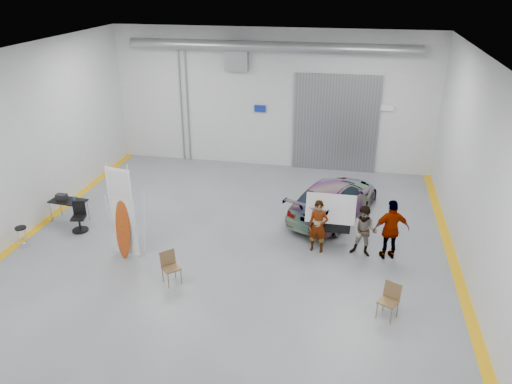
% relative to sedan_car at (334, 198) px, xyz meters
% --- Properties ---
extents(ground, '(16.00, 16.00, 0.00)m').
position_rel_sedan_car_xyz_m(ground, '(-3.07, -3.37, -0.67)').
color(ground, slate).
rests_on(ground, ground).
extents(room_shell, '(14.02, 16.18, 6.01)m').
position_rel_sedan_car_xyz_m(room_shell, '(-2.83, -1.16, 3.41)').
color(room_shell, silver).
rests_on(room_shell, ground).
extents(sedan_car, '(3.51, 4.97, 1.34)m').
position_rel_sedan_car_xyz_m(sedan_car, '(0.00, 0.00, 0.00)').
color(sedan_car, silver).
rests_on(sedan_car, ground).
extents(person_a, '(0.67, 0.49, 1.71)m').
position_rel_sedan_car_xyz_m(person_a, '(-0.36, -2.60, 0.19)').
color(person_a, brown).
rests_on(person_a, ground).
extents(person_b, '(0.91, 0.76, 1.65)m').
position_rel_sedan_car_xyz_m(person_b, '(1.05, -2.60, 0.16)').
color(person_b, '#467180').
rests_on(person_b, ground).
extents(person_c, '(1.21, 0.76, 1.94)m').
position_rel_sedan_car_xyz_m(person_c, '(1.83, -2.60, 0.30)').
color(person_c, '#A16335').
rests_on(person_c, ground).
extents(surfboard_display, '(0.87, 0.35, 3.10)m').
position_rel_sedan_car_xyz_m(surfboard_display, '(-6.06, -4.13, 0.59)').
color(surfboard_display, white).
rests_on(surfboard_display, ground).
extents(folding_chair_near, '(0.62, 0.71, 0.95)m').
position_rel_sedan_car_xyz_m(folding_chair_near, '(-4.23, -5.19, -0.37)').
color(folding_chair_near, brown).
rests_on(folding_chair_near, ground).
extents(folding_chair_far, '(0.60, 0.64, 0.94)m').
position_rel_sedan_car_xyz_m(folding_chair_far, '(1.67, -5.60, -0.37)').
color(folding_chair_far, brown).
rests_on(folding_chair_far, ground).
extents(shop_stool, '(0.36, 0.36, 0.71)m').
position_rel_sedan_car_xyz_m(shop_stool, '(-9.58, -4.22, -0.31)').
color(shop_stool, black).
rests_on(shop_stool, ground).
extents(work_table, '(1.32, 0.76, 1.03)m').
position_rel_sedan_car_xyz_m(work_table, '(-9.13, -2.25, 0.12)').
color(work_table, gray).
rests_on(work_table, ground).
extents(office_chair, '(0.54, 0.56, 1.01)m').
position_rel_sedan_car_xyz_m(office_chair, '(-8.36, -2.82, -0.22)').
color(office_chair, black).
rests_on(office_chair, ground).
extents(trunk_lid, '(1.56, 0.95, 0.04)m').
position_rel_sedan_car_xyz_m(trunk_lid, '(0.00, -2.05, 0.69)').
color(trunk_lid, silver).
rests_on(trunk_lid, sedan_car).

